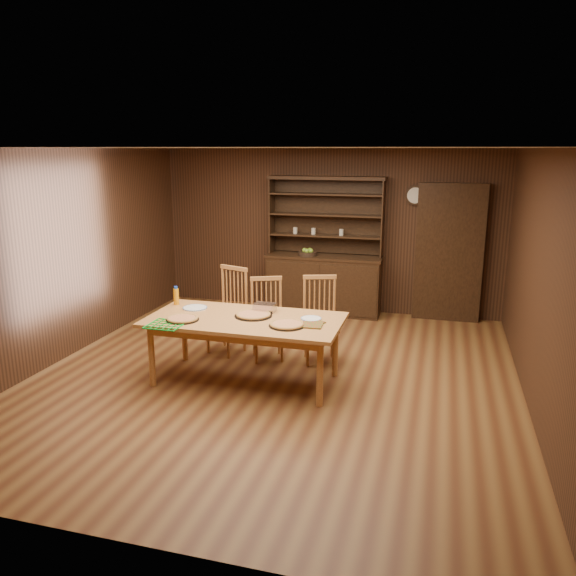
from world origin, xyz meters
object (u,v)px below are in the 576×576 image
(dining_table, at_px, (245,324))
(chair_right, at_px, (320,316))
(china_hutch, at_px, (324,277))
(chair_center, at_px, (267,316))
(juice_bottle, at_px, (176,296))
(chair_left, at_px, (230,307))

(dining_table, height_order, chair_right, chair_right)
(china_hutch, relative_size, dining_table, 1.00)
(chair_center, xyz_separation_m, juice_bottle, (-1.00, -0.50, 0.31))
(dining_table, relative_size, chair_left, 1.95)
(china_hutch, xyz_separation_m, chair_left, (-0.82, -2.05, -0.00))
(chair_left, height_order, juice_bottle, chair_left)
(china_hutch, bearing_deg, chair_center, -97.37)
(china_hutch, bearing_deg, chair_left, -111.75)
(china_hutch, relative_size, chair_left, 1.95)
(chair_left, relative_size, chair_right, 1.04)
(dining_table, distance_m, chair_left, 1.05)
(china_hutch, xyz_separation_m, chair_right, (0.38, -2.06, -0.03))
(china_hutch, xyz_separation_m, dining_table, (-0.28, -2.96, 0.09))
(china_hutch, distance_m, dining_table, 2.97)
(chair_right, bearing_deg, china_hutch, 82.88)
(china_hutch, height_order, juice_bottle, china_hutch)
(juice_bottle, bearing_deg, chair_right, 19.36)
(chair_center, bearing_deg, china_hutch, 59.51)
(chair_left, xyz_separation_m, chair_right, (1.20, -0.01, -0.03))
(chair_right, distance_m, juice_bottle, 1.78)
(dining_table, xyz_separation_m, juice_bottle, (-0.99, 0.31, 0.17))
(chair_left, xyz_separation_m, chair_center, (0.54, -0.10, -0.05))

